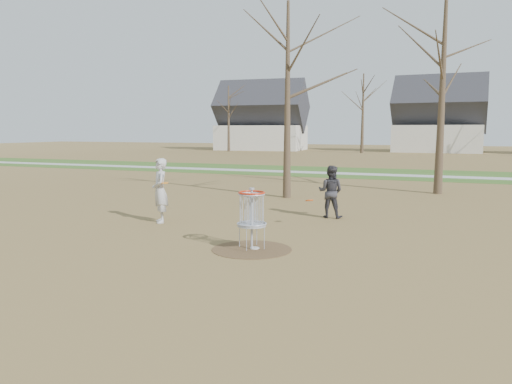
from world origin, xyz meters
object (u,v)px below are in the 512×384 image
(player_throwing, at_px, (331,192))
(disc_golf_basket, at_px, (252,209))
(disc_grounded, at_px, (255,248))
(player_standing, at_px, (160,191))

(player_throwing, distance_m, disc_golf_basket, 4.73)
(disc_grounded, distance_m, disc_golf_basket, 0.90)
(player_standing, distance_m, disc_grounded, 4.33)
(player_throwing, relative_size, disc_grounded, 7.24)
(player_throwing, distance_m, disc_grounded, 4.71)
(player_standing, distance_m, disc_golf_basket, 4.24)
(disc_grounded, height_order, disc_golf_basket, disc_golf_basket)
(disc_golf_basket, bearing_deg, disc_grounded, 62.00)
(player_throwing, xyz_separation_m, disc_grounded, (-0.63, -4.60, -0.78))
(disc_grounded, bearing_deg, disc_golf_basket, -118.00)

